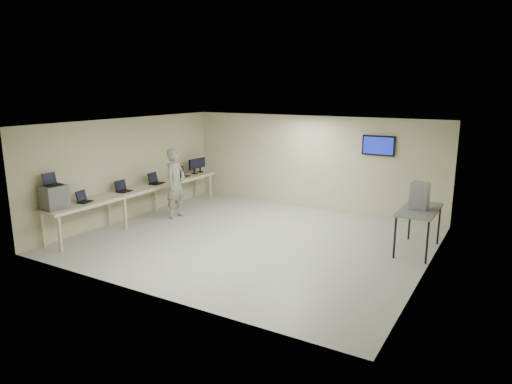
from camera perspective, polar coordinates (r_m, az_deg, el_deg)
The scene contains 13 objects.
room at distance 10.77m, azimuth -0.23°, elevation 1.19°, with size 8.01×7.01×2.81m.
workbench at distance 13.03m, azimuth -14.20°, elevation 0.22°, with size 0.76×6.00×0.90m.
equipment_box at distance 11.33m, azimuth -23.89°, elevation -0.59°, with size 0.46×0.52×0.54m, color slate.
laptop_on_box at distance 11.31m, azimuth -24.21°, elevation 1.13°, with size 0.31×0.37×0.28m.
laptop_0 at distance 11.78m, azimuth -20.78°, elevation -0.84°, with size 0.35×0.39×0.27m.
laptop_1 at distance 12.64m, azimuth -16.34°, elevation 0.40°, with size 0.32×0.38×0.29m.
laptop_2 at distance 13.45m, azimuth -12.51°, elevation 1.37°, with size 0.36×0.43×0.31m.
laptop_3 at distance 14.38m, azimuth -9.24°, elevation 2.22°, with size 0.34×0.39×0.29m.
monitor_near at distance 14.75m, azimuth -7.74°, elevation 3.38°, with size 0.21×0.48×0.48m.
monitor_far at distance 14.99m, azimuth -7.01°, elevation 3.53°, with size 0.21×0.47×0.47m.
soldier at distance 12.97m, azimuth -10.00°, elevation 1.07°, with size 0.72×0.47×1.96m, color gray.
side_table at distance 10.75m, azimuth 19.75°, elevation -2.34°, with size 0.76×1.64×0.98m.
storage_bins at distance 10.67m, azimuth 19.79°, elevation -0.46°, with size 0.37×0.41×0.58m.
Camera 1 is at (5.40, -9.02, 3.60)m, focal length 32.00 mm.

